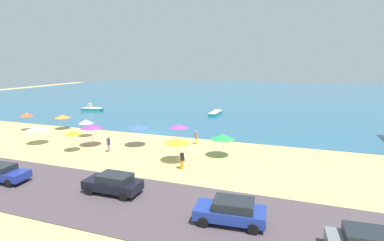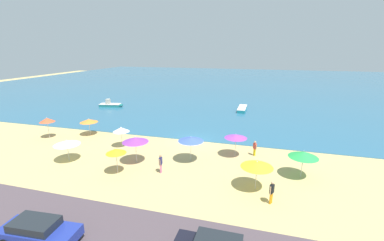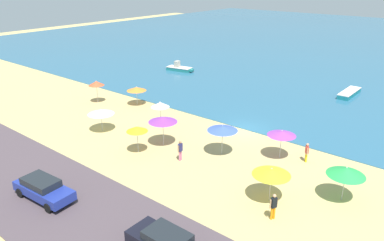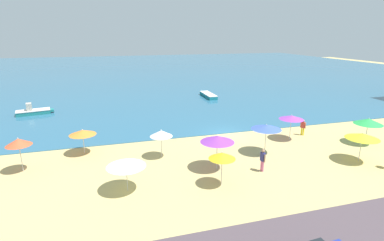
% 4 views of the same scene
% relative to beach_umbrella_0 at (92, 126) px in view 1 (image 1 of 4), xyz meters
% --- Properties ---
extents(ground_plane, '(160.00, 160.00, 0.00)m').
position_rel_beach_umbrella_0_xyz_m(ground_plane, '(3.69, 7.31, -2.35)').
color(ground_plane, tan).
extents(sea, '(150.00, 110.00, 0.05)m').
position_rel_beach_umbrella_0_xyz_m(sea, '(3.69, 62.31, -2.33)').
color(sea, '#2B6181').
rests_on(sea, ground_plane).
extents(coastal_road, '(80.00, 8.00, 0.06)m').
position_rel_beach_umbrella_0_xyz_m(coastal_road, '(3.69, -10.69, -2.32)').
color(coastal_road, '#4F4147').
rests_on(coastal_road, ground_plane).
extents(beach_umbrella_0, '(2.47, 2.47, 2.66)m').
position_rel_beach_umbrella_0_xyz_m(beach_umbrella_0, '(0.00, 0.00, 0.00)').
color(beach_umbrella_0, '#B2B2B7').
rests_on(beach_umbrella_0, ground_plane).
extents(beach_umbrella_1, '(2.43, 2.43, 2.42)m').
position_rel_beach_umbrella_0_xyz_m(beach_umbrella_1, '(14.85, 1.20, -0.26)').
color(beach_umbrella_1, '#B2B2B7').
rests_on(beach_umbrella_1, ground_plane).
extents(beach_umbrella_2, '(2.48, 2.48, 2.37)m').
position_rel_beach_umbrella_0_xyz_m(beach_umbrella_2, '(11.19, -1.82, -0.27)').
color(beach_umbrella_2, '#B2B2B7').
rests_on(beach_umbrella_2, ground_plane).
extents(beach_umbrella_3, '(2.47, 2.47, 2.19)m').
position_rel_beach_umbrella_0_xyz_m(beach_umbrella_3, '(-6.57, -1.39, -0.45)').
color(beach_umbrella_3, '#B2B2B7').
rests_on(beach_umbrella_3, ground_plane).
extents(beach_umbrella_4, '(1.76, 1.76, 2.60)m').
position_rel_beach_umbrella_0_xyz_m(beach_umbrella_4, '(-13.64, 3.52, -0.08)').
color(beach_umbrella_4, '#B2B2B7').
rests_on(beach_umbrella_4, ground_plane).
extents(beach_umbrella_5, '(2.16, 2.16, 2.15)m').
position_rel_beach_umbrella_0_xyz_m(beach_umbrella_5, '(-9.52, 5.81, -0.48)').
color(beach_umbrella_5, '#B2B2B7').
rests_on(beach_umbrella_5, ground_plane).
extents(beach_umbrella_6, '(2.26, 2.26, 2.40)m').
position_rel_beach_umbrella_0_xyz_m(beach_umbrella_6, '(8.92, 4.11, -0.20)').
color(beach_umbrella_6, '#B2B2B7').
rests_on(beach_umbrella_6, ground_plane).
extents(beach_umbrella_7, '(1.75, 1.75, 2.39)m').
position_rel_beach_umbrella_0_xyz_m(beach_umbrella_7, '(-0.59, -2.42, -0.24)').
color(beach_umbrella_7, '#B2B2B7').
rests_on(beach_umbrella_7, ground_plane).
extents(beach_umbrella_8, '(1.81, 1.81, 2.34)m').
position_rel_beach_umbrella_0_xyz_m(beach_umbrella_8, '(-3.48, 3.30, -0.33)').
color(beach_umbrella_8, '#B2B2B7').
rests_on(beach_umbrella_8, ground_plane).
extents(beach_umbrella_9, '(2.46, 2.46, 2.54)m').
position_rel_beach_umbrella_0_xyz_m(beach_umbrella_9, '(4.93, 1.72, -0.07)').
color(beach_umbrella_9, '#B2B2B7').
rests_on(beach_umbrella_9, ground_plane).
extents(bather_0, '(0.37, 0.50, 1.58)m').
position_rel_beach_umbrella_0_xyz_m(bather_0, '(10.82, 4.81, -1.47)').
color(bather_0, yellow).
rests_on(bather_0, ground_plane).
extents(bather_1, '(0.36, 0.52, 1.73)m').
position_rel_beach_umbrella_0_xyz_m(bather_1, '(12.32, -3.51, -1.38)').
color(bather_1, orange).
rests_on(bather_1, ground_plane).
extents(bather_2, '(0.26, 0.57, 1.69)m').
position_rel_beach_umbrella_0_xyz_m(bather_2, '(3.03, -1.28, -1.41)').
color(bather_2, pink).
rests_on(bather_2, ground_plane).
extents(parked_car_0, '(4.19, 1.92, 1.47)m').
position_rel_beach_umbrella_0_xyz_m(parked_car_0, '(9.49, -9.92, -1.51)').
color(parked_car_0, black).
rests_on(parked_car_0, coastal_road).
extents(parked_car_1, '(4.54, 2.08, 1.40)m').
position_rel_beach_umbrella_0_xyz_m(parked_car_1, '(-0.28, -11.05, -1.54)').
color(parked_car_1, navy).
rests_on(parked_car_1, coastal_road).
extents(parked_car_4, '(4.32, 2.24, 1.49)m').
position_rel_beach_umbrella_0_xyz_m(parked_car_4, '(18.44, -11.09, -1.51)').
color(parked_car_4, navy).
rests_on(parked_car_4, coastal_road).
extents(skiff_nearshore, '(1.37, 5.32, 0.57)m').
position_rel_beach_umbrella_0_xyz_m(skiff_nearshore, '(7.86, 24.42, -2.02)').
color(skiff_nearshore, teal).
rests_on(skiff_nearshore, sea).
extents(skiff_offshore, '(4.37, 2.30, 1.42)m').
position_rel_beach_umbrella_0_xyz_m(skiff_offshore, '(-16.21, 20.71, -1.94)').
color(skiff_offshore, '#227E7A').
rests_on(skiff_offshore, sea).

